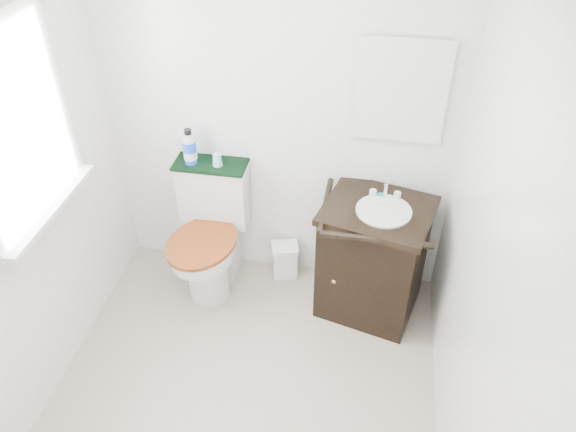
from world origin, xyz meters
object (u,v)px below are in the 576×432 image
(toilet, at_px, (211,238))
(trash_bin, at_px, (285,260))
(cup, at_px, (217,160))
(vanity, at_px, (373,257))
(mouthwash_bottle, at_px, (190,148))

(toilet, bearing_deg, trash_bin, 15.83)
(toilet, height_order, cup, cup)
(vanity, xyz_separation_m, mouthwash_bottle, (-1.21, 0.17, 0.58))
(toilet, distance_m, cup, 0.57)
(trash_bin, bearing_deg, vanity, -17.90)
(vanity, height_order, mouthwash_bottle, mouthwash_bottle)
(trash_bin, relative_size, mouthwash_bottle, 1.12)
(toilet, distance_m, mouthwash_bottle, 0.65)
(cup, bearing_deg, vanity, -9.48)
(vanity, bearing_deg, trash_bin, 162.10)
(cup, bearing_deg, toilet, -115.28)
(toilet, relative_size, cup, 11.07)
(mouthwash_bottle, relative_size, cup, 2.99)
(toilet, distance_m, vanity, 1.09)
(vanity, distance_m, mouthwash_bottle, 1.35)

